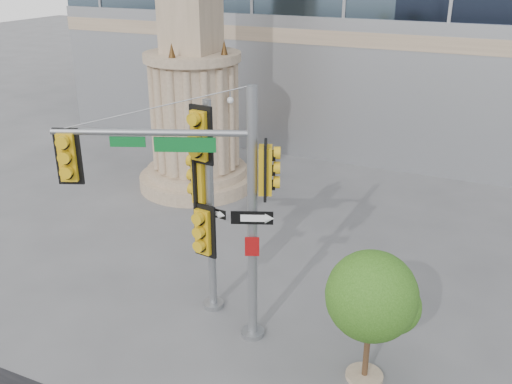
% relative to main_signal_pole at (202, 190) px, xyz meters
% --- Properties ---
extents(ground, '(120.00, 120.00, 0.00)m').
position_rel_main_signal_pole_xyz_m(ground, '(1.02, -0.95, -3.66)').
color(ground, '#545456').
rests_on(ground, ground).
extents(monument, '(4.40, 4.40, 16.60)m').
position_rel_main_signal_pole_xyz_m(monument, '(-4.98, 8.05, 1.85)').
color(monument, gray).
rests_on(monument, ground).
extents(main_signal_pole, '(4.34, 2.12, 5.91)m').
position_rel_main_signal_pole_xyz_m(main_signal_pole, '(0.00, 0.00, 0.00)').
color(main_signal_pole, slate).
rests_on(main_signal_pole, ground).
extents(secondary_signal_pole, '(0.93, 0.75, 5.36)m').
position_rel_main_signal_pole_xyz_m(secondary_signal_pole, '(-0.49, 0.94, -0.52)').
color(secondary_signal_pole, slate).
rests_on(secondary_signal_pole, ground).
extents(street_tree, '(1.89, 1.85, 2.95)m').
position_rel_main_signal_pole_xyz_m(street_tree, '(3.80, 0.09, -1.72)').
color(street_tree, gray).
rests_on(street_tree, ground).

